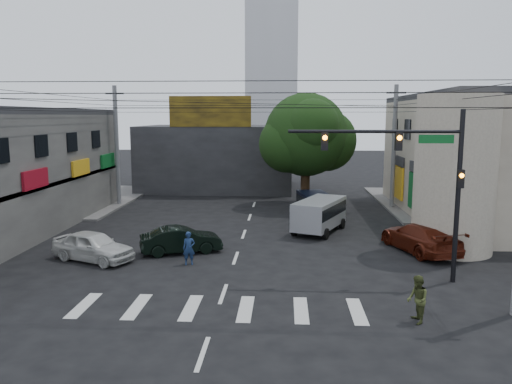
# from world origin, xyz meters

# --- Properties ---
(ground) EXTENTS (160.00, 160.00, 0.00)m
(ground) POSITION_xyz_m (0.00, 0.00, 0.00)
(ground) COLOR black
(ground) RESTS_ON ground
(sidewalk_far_left) EXTENTS (16.00, 16.00, 0.15)m
(sidewalk_far_left) POSITION_xyz_m (-18.00, 18.00, 0.07)
(sidewalk_far_left) COLOR #514F4C
(sidewalk_far_left) RESTS_ON ground
(sidewalk_far_right) EXTENTS (16.00, 16.00, 0.15)m
(sidewalk_far_right) POSITION_xyz_m (18.00, 18.00, 0.07)
(sidewalk_far_right) COLOR #514F4C
(sidewalk_far_right) RESTS_ON ground
(corner_column) EXTENTS (4.00, 4.00, 8.00)m
(corner_column) POSITION_xyz_m (11.00, 4.00, 4.00)
(corner_column) COLOR gray
(corner_column) RESTS_ON ground
(building_far) EXTENTS (14.00, 10.00, 6.00)m
(building_far) POSITION_xyz_m (-4.00, 26.00, 3.00)
(building_far) COLOR #232326
(building_far) RESTS_ON ground
(billboard) EXTENTS (7.00, 0.30, 2.60)m
(billboard) POSITION_xyz_m (-4.00, 21.10, 7.30)
(billboard) COLOR olive
(billboard) RESTS_ON building_far
(tower_distant) EXTENTS (9.00, 9.00, 44.00)m
(tower_distant) POSITION_xyz_m (0.00, 70.00, 22.00)
(tower_distant) COLOR silver
(tower_distant) RESTS_ON ground
(street_tree) EXTENTS (6.40, 6.40, 8.70)m
(street_tree) POSITION_xyz_m (4.00, 17.00, 5.47)
(street_tree) COLOR black
(street_tree) RESTS_ON ground
(traffic_gantry) EXTENTS (7.10, 0.35, 7.20)m
(traffic_gantry) POSITION_xyz_m (7.82, -1.00, 4.83)
(traffic_gantry) COLOR black
(traffic_gantry) RESTS_ON ground
(utility_pole_far_left) EXTENTS (0.32, 0.32, 9.20)m
(utility_pole_far_left) POSITION_xyz_m (-10.50, 16.00, 4.60)
(utility_pole_far_left) COLOR #59595B
(utility_pole_far_left) RESTS_ON ground
(utility_pole_far_right) EXTENTS (0.32, 0.32, 9.20)m
(utility_pole_far_right) POSITION_xyz_m (10.50, 16.00, 4.60)
(utility_pole_far_right) COLOR #59595B
(utility_pole_far_right) RESTS_ON ground
(dark_sedan) EXTENTS (4.05, 5.00, 1.35)m
(dark_sedan) POSITION_xyz_m (-2.87, 2.82, 0.67)
(dark_sedan) COLOR black
(dark_sedan) RESTS_ON ground
(white_compact) EXTENTS (4.80, 5.47, 1.44)m
(white_compact) POSITION_xyz_m (-6.82, 1.20, 0.72)
(white_compact) COLOR beige
(white_compact) RESTS_ON ground
(maroon_sedan) EXTENTS (5.18, 6.49, 1.53)m
(maroon_sedan) POSITION_xyz_m (9.36, 3.69, 0.76)
(maroon_sedan) COLOR #4C160A
(maroon_sedan) RESTS_ON ground
(silver_minivan) EXTENTS (5.98, 5.28, 1.97)m
(silver_minivan) POSITION_xyz_m (4.48, 7.83, 0.98)
(silver_minivan) COLOR #9EA0A6
(silver_minivan) RESTS_ON ground
(navy_van) EXTENTS (5.19, 3.42, 1.82)m
(navy_van) POSITION_xyz_m (4.49, 10.83, 0.91)
(navy_van) COLOR black
(navy_van) RESTS_ON ground
(traffic_officer) EXTENTS (0.74, 0.63, 1.57)m
(traffic_officer) POSITION_xyz_m (-2.08, 0.82, 0.78)
(traffic_officer) COLOR #16284D
(traffic_officer) RESTS_ON ground
(pedestrian_olive) EXTENTS (0.86, 0.71, 1.64)m
(pedestrian_olive) POSITION_xyz_m (6.87, -5.36, 0.82)
(pedestrian_olive) COLOR #39411E
(pedestrian_olive) RESTS_ON ground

